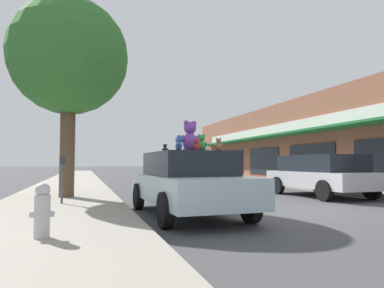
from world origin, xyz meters
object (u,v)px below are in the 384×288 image
Objects in this scene: teddy_bear_red at (197,145)px; parked_car_far_center at (321,174)px; teddy_bear_green at (202,143)px; fire_hydrant at (42,210)px; parking_meter at (62,173)px; teddy_bear_white at (206,148)px; teddy_bear_teal at (185,149)px; teddy_bear_black at (165,149)px; teddy_bear_orange at (178,145)px; plush_art_car at (187,181)px; teddy_bear_cream at (198,146)px; teddy_bear_blue at (179,143)px; teddy_bear_giant at (190,137)px; street_tree at (69,57)px; teddy_bear_brown at (219,145)px.

parked_car_far_center is (6.19, 3.87, -0.78)m from teddy_bear_red.
teddy_bear_green is 0.08× the size of parked_car_far_center.
fire_hydrant is 4.41m from parking_meter.
teddy_bear_teal is at bearing -59.43° from teddy_bear_white.
teddy_bear_white is 0.88× the size of teddy_bear_black.
teddy_bear_orange is (-0.40, 0.49, -0.02)m from teddy_bear_green.
plush_art_car reaches higher than fire_hydrant.
teddy_bear_cream reaches higher than teddy_bear_white.
teddy_bear_white is 0.55m from teddy_bear_green.
teddy_bear_white is 0.57× the size of teddy_bear_green.
teddy_bear_blue is (-0.17, -0.68, 0.00)m from teddy_bear_orange.
teddy_bear_giant is 1.12m from teddy_bear_red.
teddy_bear_black is 4.90m from street_tree.
parking_meter is (-3.02, 2.66, -0.71)m from teddy_bear_green.
teddy_bear_green reaches higher than teddy_bear_cream.
fire_hydrant is (-3.30, -1.38, -1.08)m from teddy_bear_brown.
teddy_bear_orange is at bearing -51.15° from teddy_bear_brown.
teddy_bear_blue is 0.41× the size of fire_hydrant.
teddy_bear_giant reaches higher than teddy_bear_green.
teddy_bear_red is 0.32× the size of fire_hydrant.
teddy_bear_green is (0.00, -0.86, -0.19)m from teddy_bear_giant.
plush_art_car is 0.73× the size of street_tree.
teddy_bear_blue is at bearing -117.51° from plush_art_car.
teddy_bear_red is at bearing 91.48° from teddy_bear_cream.
teddy_bear_giant is 1.12m from teddy_bear_teal.
teddy_bear_brown is at bearing -73.40° from plush_art_car.
teddy_bear_white is 1.43m from teddy_bear_black.
teddy_bear_teal is 1.01× the size of teddy_bear_black.
teddy_bear_blue is 0.05× the size of street_tree.
teddy_bear_black is at bearing -70.47° from teddy_bear_brown.
teddy_bear_black is at bearing 52.77° from fire_hydrant.
teddy_bear_green is at bearing 73.02° from teddy_bear_orange.
teddy_bear_giant is 3.19× the size of teddy_bear_black.
teddy_bear_red reaches higher than plush_art_car.
teddy_bear_blue is at bearing 119.25° from teddy_bear_black.
teddy_bear_giant is 2.39× the size of teddy_bear_blue.
teddy_bear_orange reaches higher than parked_car_far_center.
teddy_bear_giant reaches higher than teddy_bear_black.
teddy_bear_orange is 3.47m from parking_meter.
teddy_bear_giant is at bearing -50.97° from street_tree.
plush_art_car is 18.61× the size of teddy_bear_red.
teddy_bear_blue is at bearing 40.72° from teddy_bear_teal.
plush_art_car is 1.05× the size of parked_car_far_center.
teddy_bear_orange is at bearing -57.41° from street_tree.
teddy_bear_blue is at bearing 48.47° from teddy_bear_giant.
teddy_bear_green is at bearing 29.69° from fire_hydrant.
teddy_bear_red is (-0.08, -0.98, 0.83)m from plush_art_car.
teddy_bear_orange is 0.07× the size of parked_car_far_center.
teddy_bear_white is (0.28, -0.39, -0.27)m from teddy_bear_giant.
teddy_bear_giant is 2.39× the size of teddy_bear_orange.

